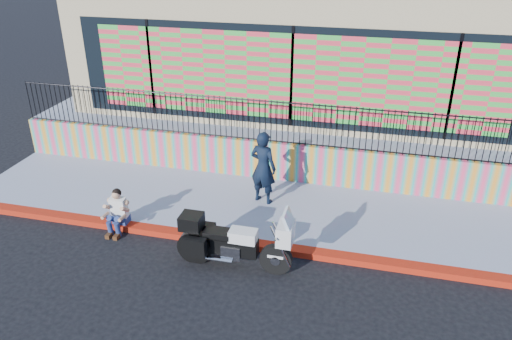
% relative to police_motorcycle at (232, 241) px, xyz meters
% --- Properties ---
extents(ground, '(90.00, 90.00, 0.00)m').
position_rel_police_motorcycle_xyz_m(ground, '(0.30, 0.78, -0.65)').
color(ground, black).
rests_on(ground, ground).
extents(red_curb, '(16.00, 0.30, 0.15)m').
position_rel_police_motorcycle_xyz_m(red_curb, '(0.30, 0.78, -0.57)').
color(red_curb, '#A5150B').
rests_on(red_curb, ground).
extents(sidewalk, '(16.00, 3.00, 0.15)m').
position_rel_police_motorcycle_xyz_m(sidewalk, '(0.30, 2.43, -0.57)').
color(sidewalk, '#959AB2').
rests_on(sidewalk, ground).
extents(mural_wall, '(16.00, 0.20, 1.10)m').
position_rel_police_motorcycle_xyz_m(mural_wall, '(0.30, 4.03, 0.05)').
color(mural_wall, '#EC3E6B').
rests_on(mural_wall, sidewalk).
extents(metal_fence, '(15.80, 0.04, 1.20)m').
position_rel_police_motorcycle_xyz_m(metal_fence, '(0.30, 4.03, 1.20)').
color(metal_fence, black).
rests_on(metal_fence, mural_wall).
extents(elevated_platform, '(16.00, 10.00, 1.25)m').
position_rel_police_motorcycle_xyz_m(elevated_platform, '(0.30, 9.13, -0.02)').
color(elevated_platform, '#959AB2').
rests_on(elevated_platform, ground).
extents(storefront_building, '(14.00, 8.06, 4.00)m').
position_rel_police_motorcycle_xyz_m(storefront_building, '(0.30, 8.91, 2.60)').
color(storefront_building, tan).
rests_on(storefront_building, elevated_platform).
extents(police_motorcycle, '(2.48, 0.82, 1.54)m').
position_rel_police_motorcycle_xyz_m(police_motorcycle, '(0.00, 0.00, 0.00)').
color(police_motorcycle, black).
rests_on(police_motorcycle, ground).
extents(police_officer, '(0.81, 0.64, 1.93)m').
position_rel_police_motorcycle_xyz_m(police_officer, '(0.03, 2.67, 0.47)').
color(police_officer, black).
rests_on(police_officer, sidewalk).
extents(seated_man, '(0.54, 0.71, 1.06)m').
position_rel_police_motorcycle_xyz_m(seated_man, '(-3.05, 0.64, -0.20)').
color(seated_man, navy).
rests_on(seated_man, ground).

